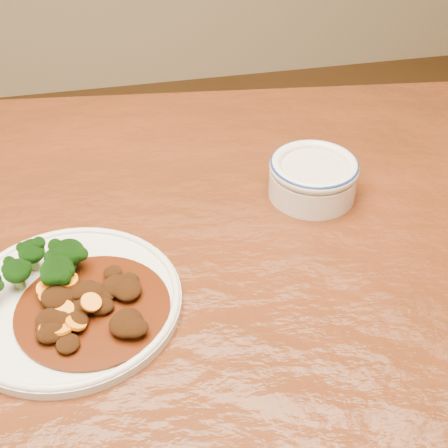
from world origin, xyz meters
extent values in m
cube|color=#58240F|center=(0.00, 0.00, 0.73)|extent=(1.60, 1.07, 0.04)
cylinder|color=silver|center=(-0.09, -0.06, 0.76)|extent=(0.26, 0.26, 0.01)
torus|color=silver|center=(-0.09, -0.06, 0.76)|extent=(0.26, 0.26, 0.01)
cylinder|color=#7EA354|center=(-0.13, 0.00, 0.77)|extent=(0.01, 0.01, 0.02)
ellipsoid|color=black|center=(-0.13, 0.00, 0.79)|extent=(0.03, 0.03, 0.03)
cylinder|color=#7EA354|center=(-0.09, -0.01, 0.77)|extent=(0.01, 0.01, 0.02)
ellipsoid|color=black|center=(-0.09, -0.01, 0.79)|extent=(0.04, 0.04, 0.03)
cylinder|color=#7EA354|center=(-0.10, -0.04, 0.77)|extent=(0.01, 0.01, 0.02)
ellipsoid|color=black|center=(-0.10, -0.04, 0.79)|extent=(0.04, 0.04, 0.03)
cylinder|color=#7EA354|center=(-0.15, -0.03, 0.77)|extent=(0.01, 0.01, 0.02)
ellipsoid|color=black|center=(-0.15, -0.03, 0.79)|extent=(0.03, 0.03, 0.03)
cylinder|color=#401506|center=(-0.07, -0.08, 0.76)|extent=(0.18, 0.18, 0.00)
ellipsoid|color=black|center=(-0.08, -0.11, 0.77)|extent=(0.03, 0.03, 0.01)
ellipsoid|color=black|center=(-0.10, -0.07, 0.77)|extent=(0.04, 0.04, 0.02)
ellipsoid|color=black|center=(-0.07, -0.09, 0.77)|extent=(0.03, 0.02, 0.01)
ellipsoid|color=black|center=(-0.09, -0.14, 0.77)|extent=(0.03, 0.03, 0.01)
ellipsoid|color=black|center=(-0.11, -0.10, 0.77)|extent=(0.03, 0.03, 0.01)
ellipsoid|color=black|center=(-0.06, -0.07, 0.77)|extent=(0.03, 0.03, 0.02)
ellipsoid|color=black|center=(-0.06, -0.09, 0.77)|extent=(0.02, 0.02, 0.01)
ellipsoid|color=black|center=(-0.09, -0.07, 0.77)|extent=(0.02, 0.02, 0.01)
ellipsoid|color=black|center=(-0.03, -0.12, 0.77)|extent=(0.04, 0.04, 0.02)
ellipsoid|color=black|center=(-0.08, -0.07, 0.77)|extent=(0.02, 0.02, 0.01)
ellipsoid|color=black|center=(-0.11, -0.03, 0.77)|extent=(0.02, 0.02, 0.01)
ellipsoid|color=black|center=(-0.10, -0.10, 0.77)|extent=(0.03, 0.02, 0.01)
ellipsoid|color=black|center=(-0.12, -0.11, 0.77)|extent=(0.02, 0.02, 0.01)
ellipsoid|color=black|center=(-0.06, -0.09, 0.77)|extent=(0.03, 0.03, 0.01)
ellipsoid|color=black|center=(-0.11, -0.10, 0.77)|extent=(0.03, 0.03, 0.02)
ellipsoid|color=black|center=(-0.04, -0.06, 0.77)|extent=(0.03, 0.03, 0.02)
ellipsoid|color=black|center=(-0.07, -0.06, 0.77)|extent=(0.03, 0.03, 0.01)
ellipsoid|color=black|center=(-0.11, -0.12, 0.77)|extent=(0.03, 0.03, 0.02)
ellipsoid|color=black|center=(-0.02, -0.05, 0.77)|extent=(0.03, 0.02, 0.01)
ellipsoid|color=black|center=(-0.02, -0.13, 0.78)|extent=(0.03, 0.02, 0.02)
ellipsoid|color=black|center=(-0.04, -0.04, 0.77)|extent=(0.02, 0.02, 0.01)
ellipsoid|color=black|center=(-0.05, -0.07, 0.77)|extent=(0.03, 0.02, 0.01)
ellipsoid|color=black|center=(-0.03, -0.12, 0.77)|extent=(0.03, 0.04, 0.02)
ellipsoid|color=black|center=(-0.02, -0.07, 0.77)|extent=(0.03, 0.04, 0.02)
cylinder|color=orange|center=(-0.11, -0.12, 0.77)|extent=(0.03, 0.03, 0.01)
cylinder|color=orange|center=(-0.08, -0.11, 0.78)|extent=(0.03, 0.03, 0.02)
cylinder|color=orange|center=(-0.07, -0.09, 0.78)|extent=(0.03, 0.03, 0.02)
cylinder|color=orange|center=(-0.12, -0.05, 0.78)|extent=(0.03, 0.03, 0.01)
cylinder|color=orange|center=(-0.10, -0.09, 0.77)|extent=(0.03, 0.03, 0.01)
cylinder|color=orange|center=(-0.10, -0.12, 0.78)|extent=(0.02, 0.02, 0.01)
cylinder|color=orange|center=(-0.09, -0.05, 0.78)|extent=(0.02, 0.02, 0.01)
cylinder|color=orange|center=(-0.11, -0.06, 0.78)|extent=(0.03, 0.03, 0.01)
cylinder|color=silver|center=(0.25, 0.09, 0.77)|extent=(0.12, 0.12, 0.04)
cylinder|color=silver|center=(0.25, 0.09, 0.79)|extent=(0.09, 0.09, 0.01)
torus|color=silver|center=(0.25, 0.09, 0.80)|extent=(0.13, 0.13, 0.02)
torus|color=navy|center=(0.25, 0.09, 0.80)|extent=(0.12, 0.12, 0.01)
camera|label=1|loc=(-0.02, -0.59, 1.28)|focal=50.00mm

